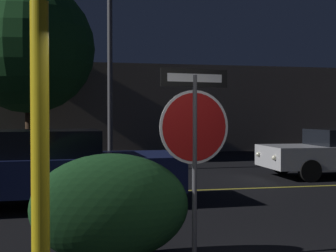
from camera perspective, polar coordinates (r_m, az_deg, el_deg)
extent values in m
cube|color=gold|center=(10.83, -5.95, -8.11)|extent=(39.51, 0.12, 0.01)
cylinder|color=#4C4C51|center=(5.75, 3.25, -5.12)|extent=(0.06, 0.06, 2.27)
cylinder|color=white|center=(5.71, 3.25, -0.13)|extent=(0.90, 0.13, 0.90)
cylinder|color=#B71414|center=(5.71, 3.25, -0.13)|extent=(0.83, 0.13, 0.84)
cube|color=black|center=(5.73, 3.26, 5.87)|extent=(0.87, 0.14, 0.22)
cube|color=white|center=(5.73, 3.26, 5.87)|extent=(0.71, 0.13, 0.10)
cylinder|color=yellow|center=(4.20, -15.32, -4.22)|extent=(0.16, 0.16, 2.76)
ellipsoid|color=#19421E|center=(5.78, -7.01, -9.86)|extent=(1.93, 0.73, 1.32)
cube|color=navy|center=(9.48, -13.43, -5.60)|extent=(4.88, 2.06, 0.68)
cube|color=black|center=(9.43, -14.33, -2.02)|extent=(1.98, 1.71, 0.51)
cylinder|color=black|center=(10.55, -5.22, -6.73)|extent=(0.61, 0.22, 0.60)
cylinder|color=black|center=(8.74, -3.43, -8.41)|extent=(0.61, 0.22, 0.60)
sphere|color=#F4EFCC|center=(10.37, 0.25, -4.78)|extent=(0.14, 0.14, 0.14)
sphere|color=#F4EFCC|center=(9.22, 2.04, -5.55)|extent=(0.14, 0.14, 0.14)
cylinder|color=black|center=(13.01, 16.91, -5.25)|extent=(0.60, 0.21, 0.60)
cylinder|color=black|center=(14.56, 13.68, -4.52)|extent=(0.60, 0.21, 0.60)
sphere|color=#F4EFCC|center=(12.87, 12.82, -3.79)|extent=(0.14, 0.14, 0.14)
sphere|color=#F4EFCC|center=(13.90, 10.94, -3.40)|extent=(0.14, 0.14, 0.14)
cylinder|color=#4C4C51|center=(14.99, -7.09, 6.29)|extent=(0.16, 0.16, 6.15)
cylinder|color=#422D1E|center=(19.33, -16.54, -0.17)|extent=(0.32, 0.32, 2.57)
sphere|color=#19471E|center=(19.50, -16.61, 9.13)|extent=(5.18, 5.18, 5.18)
cube|color=#7A6B5B|center=(23.78, -10.95, 2.11)|extent=(26.93, 4.10, 4.20)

